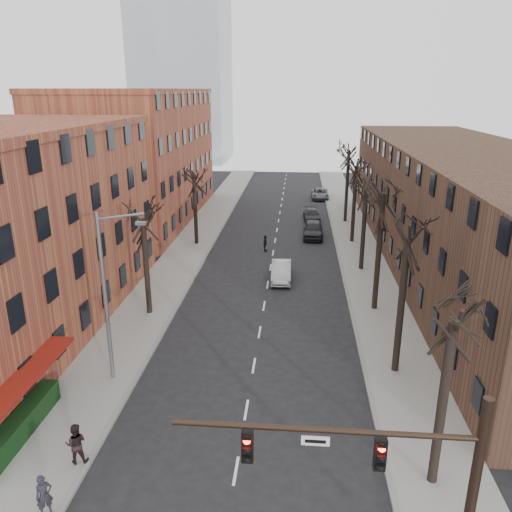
% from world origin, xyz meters
% --- Properties ---
extents(sidewalk_left, '(4.00, 90.00, 0.15)m').
position_xyz_m(sidewalk_left, '(-8.00, 35.00, 0.07)').
color(sidewalk_left, gray).
rests_on(sidewalk_left, ground).
extents(sidewalk_right, '(4.00, 90.00, 0.15)m').
position_xyz_m(sidewalk_right, '(8.00, 35.00, 0.07)').
color(sidewalk_right, gray).
rests_on(sidewalk_right, ground).
extents(building_left_far, '(12.00, 28.00, 14.00)m').
position_xyz_m(building_left_far, '(-16.00, 44.00, 7.00)').
color(building_left_far, brown).
rests_on(building_left_far, ground).
extents(building_right, '(12.00, 50.00, 10.00)m').
position_xyz_m(building_right, '(16.00, 30.00, 5.00)').
color(building_right, '#482F21').
rests_on(building_right, ground).
extents(office_tower, '(18.00, 18.00, 60.00)m').
position_xyz_m(office_tower, '(-22.00, 95.00, 30.00)').
color(office_tower, '#B2B7BF').
rests_on(office_tower, ground).
extents(awning_left, '(1.20, 7.00, 0.15)m').
position_xyz_m(awning_left, '(-9.40, 6.00, 0.00)').
color(awning_left, maroon).
rests_on(awning_left, ground).
extents(hedge, '(0.80, 6.00, 1.00)m').
position_xyz_m(hedge, '(-9.50, 5.00, 0.65)').
color(hedge, black).
rests_on(hedge, sidewalk_left).
extents(tree_right_a, '(5.20, 5.20, 10.00)m').
position_xyz_m(tree_right_a, '(7.60, 4.00, 0.00)').
color(tree_right_a, black).
rests_on(tree_right_a, ground).
extents(tree_right_b, '(5.20, 5.20, 10.80)m').
position_xyz_m(tree_right_b, '(7.60, 12.00, 0.00)').
color(tree_right_b, black).
rests_on(tree_right_b, ground).
extents(tree_right_c, '(5.20, 5.20, 11.60)m').
position_xyz_m(tree_right_c, '(7.60, 20.00, 0.00)').
color(tree_right_c, black).
rests_on(tree_right_c, ground).
extents(tree_right_d, '(5.20, 5.20, 10.00)m').
position_xyz_m(tree_right_d, '(7.60, 28.00, 0.00)').
color(tree_right_d, black).
rests_on(tree_right_d, ground).
extents(tree_right_e, '(5.20, 5.20, 10.80)m').
position_xyz_m(tree_right_e, '(7.60, 36.00, 0.00)').
color(tree_right_e, black).
rests_on(tree_right_e, ground).
extents(tree_right_f, '(5.20, 5.20, 11.60)m').
position_xyz_m(tree_right_f, '(7.60, 44.00, 0.00)').
color(tree_right_f, black).
rests_on(tree_right_f, ground).
extents(tree_left_a, '(5.20, 5.20, 9.50)m').
position_xyz_m(tree_left_a, '(-7.60, 18.00, 0.00)').
color(tree_left_a, black).
rests_on(tree_left_a, ground).
extents(tree_left_b, '(5.20, 5.20, 9.50)m').
position_xyz_m(tree_left_b, '(-7.60, 34.00, 0.00)').
color(tree_left_b, black).
rests_on(tree_left_b, ground).
extents(signal_mast_arm, '(8.14, 0.30, 7.20)m').
position_xyz_m(signal_mast_arm, '(5.45, -1.00, 4.40)').
color(signal_mast_arm, black).
rests_on(signal_mast_arm, ground).
extents(streetlight, '(2.45, 0.22, 9.03)m').
position_xyz_m(streetlight, '(-7.03, 10.00, 5.01)').
color(streetlight, slate).
rests_on(streetlight, ground).
extents(silver_sedan, '(1.62, 4.41, 1.44)m').
position_xyz_m(silver_sedan, '(1.00, 25.18, 0.72)').
color(silver_sedan, '#AAACB1').
rests_on(silver_sedan, ground).
extents(parked_car_near, '(2.07, 4.95, 1.67)m').
position_xyz_m(parked_car_near, '(3.80, 37.52, 0.84)').
color(parked_car_near, black).
rests_on(parked_car_near, ground).
extents(parked_car_mid, '(2.04, 4.51, 1.28)m').
position_xyz_m(parked_car_mid, '(3.80, 44.39, 0.64)').
color(parked_car_mid, black).
rests_on(parked_car_mid, ground).
extents(parked_car_far, '(2.31, 4.95, 1.37)m').
position_xyz_m(parked_car_far, '(5.21, 56.79, 0.69)').
color(parked_car_far, '#585B5F').
rests_on(parked_car_far, ground).
extents(pedestrian_a, '(0.69, 0.68, 1.60)m').
position_xyz_m(pedestrian_a, '(-6.40, 1.20, 0.95)').
color(pedestrian_a, black).
rests_on(pedestrian_a, sidewalk_left).
extents(pedestrian_b, '(0.98, 0.84, 1.74)m').
position_xyz_m(pedestrian_b, '(-6.40, 3.82, 1.02)').
color(pedestrian_b, black).
rests_on(pedestrian_b, sidewalk_left).
extents(pedestrian_crossing, '(0.50, 0.94, 1.53)m').
position_xyz_m(pedestrian_crossing, '(-0.78, 32.49, 0.77)').
color(pedestrian_crossing, black).
rests_on(pedestrian_crossing, ground).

